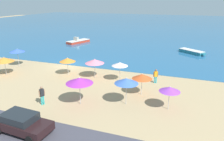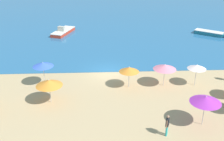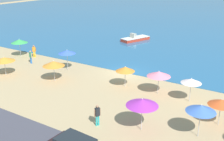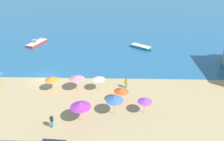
% 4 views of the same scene
% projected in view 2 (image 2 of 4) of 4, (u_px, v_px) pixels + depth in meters
% --- Properties ---
extents(ground_plane, '(160.00, 160.00, 0.00)m').
position_uv_depth(ground_plane, '(107.00, 72.00, 32.05)').
color(ground_plane, tan).
extents(beach_umbrella_2, '(2.02, 2.02, 2.29)m').
position_uv_depth(beach_umbrella_2, '(129.00, 69.00, 27.93)').
color(beach_umbrella_2, '#B2B2B7').
rests_on(beach_umbrella_2, ground_plane).
extents(beach_umbrella_4, '(2.46, 2.46, 2.65)m').
position_uv_depth(beach_umbrella_4, '(206.00, 100.00, 21.85)').
color(beach_umbrella_4, '#B2B2B7').
rests_on(beach_umbrella_4, ground_plane).
extents(beach_umbrella_6, '(1.89, 1.89, 2.36)m').
position_uv_depth(beach_umbrella_6, '(197.00, 67.00, 28.28)').
color(beach_umbrella_6, '#B2B2B7').
rests_on(beach_umbrella_6, ground_plane).
extents(beach_umbrella_7, '(2.42, 2.42, 2.34)m').
position_uv_depth(beach_umbrella_7, '(49.00, 83.00, 25.17)').
color(beach_umbrella_7, '#B2B2B7').
rests_on(beach_umbrella_7, ground_plane).
extents(beach_umbrella_8, '(2.34, 2.34, 2.40)m').
position_uv_depth(beach_umbrella_8, '(165.00, 67.00, 28.24)').
color(beach_umbrella_8, '#B2B2B7').
rests_on(beach_umbrella_8, ground_plane).
extents(beach_umbrella_9, '(2.10, 2.10, 2.57)m').
position_uv_depth(beach_umbrella_9, '(43.00, 65.00, 28.24)').
color(beach_umbrella_9, '#B2B2B7').
rests_on(beach_umbrella_9, ground_plane).
extents(bather_0, '(0.35, 0.52, 1.79)m').
position_uv_depth(bather_0, '(167.00, 124.00, 21.11)').
color(bather_0, teal).
rests_on(bather_0, ground_plane).
extents(skiff_nearshore, '(3.58, 5.87, 1.33)m').
position_uv_depth(skiff_nearshore, '(63.00, 31.00, 45.50)').
color(skiff_nearshore, '#BC3723').
rests_on(skiff_nearshore, sea).
extents(skiff_offshore, '(4.56, 3.77, 0.61)m').
position_uv_depth(skiff_offshore, '(209.00, 33.00, 44.88)').
color(skiff_offshore, teal).
rests_on(skiff_offshore, sea).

